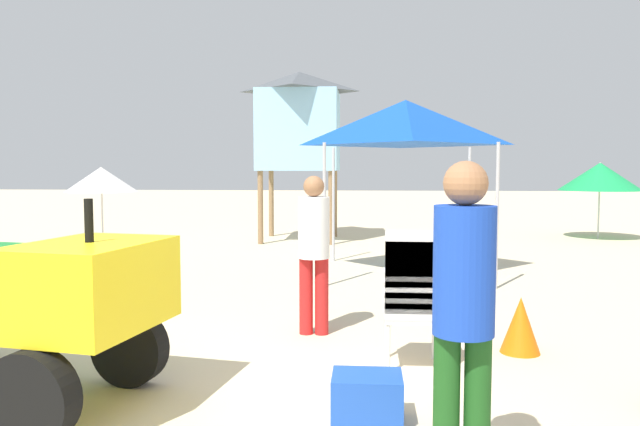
% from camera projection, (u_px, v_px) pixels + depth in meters
% --- Properties ---
extents(stacked_plastic_chairs, '(0.48, 0.48, 1.20)m').
position_uv_depth(stacked_plastic_chairs, '(413.00, 288.00, 5.23)').
color(stacked_plastic_chairs, white).
rests_on(stacked_plastic_chairs, ground).
extents(lifeguard_near_left, '(0.32, 0.32, 1.75)m').
position_uv_depth(lifeguard_near_left, '(464.00, 304.00, 3.23)').
color(lifeguard_near_left, '#194C19').
rests_on(lifeguard_near_left, ground).
extents(lifeguard_near_right, '(0.32, 0.32, 1.63)m').
position_uv_depth(lifeguard_near_right, '(314.00, 244.00, 6.34)').
color(lifeguard_near_right, red).
rests_on(lifeguard_near_right, ground).
extents(popup_canopy, '(2.47, 2.47, 2.77)m').
position_uv_depth(popup_canopy, '(406.00, 123.00, 9.88)').
color(popup_canopy, '#B2B2B7').
rests_on(popup_canopy, ground).
extents(lifeguard_tower, '(1.98, 1.98, 3.87)m').
position_uv_depth(lifeguard_tower, '(299.00, 121.00, 14.32)').
color(lifeguard_tower, olive).
rests_on(lifeguard_tower, ground).
extents(beach_umbrella_left, '(1.87, 1.87, 1.81)m').
position_uv_depth(beach_umbrella_left, '(600.00, 176.00, 14.67)').
color(beach_umbrella_left, beige).
rests_on(beach_umbrella_left, ground).
extents(beach_umbrella_mid, '(1.61, 1.61, 1.70)m').
position_uv_depth(beach_umbrella_mid, '(101.00, 179.00, 14.17)').
color(beach_umbrella_mid, beige).
rests_on(beach_umbrella_mid, ground).
extents(traffic_cone_near, '(0.37, 0.37, 0.52)m').
position_uv_depth(traffic_cone_near, '(520.00, 325.00, 5.74)').
color(traffic_cone_near, orange).
rests_on(traffic_cone_near, ground).
extents(cooler_box, '(0.47, 0.36, 0.33)m').
position_uv_depth(cooler_box, '(367.00, 399.00, 4.17)').
color(cooler_box, blue).
rests_on(cooler_box, ground).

